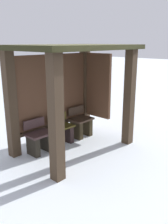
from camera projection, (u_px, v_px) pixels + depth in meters
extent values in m
plane|color=white|center=(74.00, 148.00, 5.68)|extent=(60.00, 60.00, 0.00)
cube|color=#3C2D1E|center=(56.00, 120.00, 4.11)|extent=(0.20, 0.20, 2.23)
cube|color=#3C2D1E|center=(129.00, 98.00, 5.70)|extent=(0.20, 0.20, 2.23)
cube|color=#3C2D1E|center=(11.00, 106.00, 5.03)|extent=(0.20, 0.20, 2.23)
cube|color=#3C2D1E|center=(85.00, 90.00, 6.62)|extent=(0.20, 0.20, 2.23)
cube|color=black|center=(73.00, 47.00, 5.04)|extent=(2.66, 1.83, 0.10)
cube|color=#523422|center=(53.00, 90.00, 5.78)|extent=(2.05, 0.08, 1.63)
cube|color=#3C2D1E|center=(54.00, 125.00, 6.01)|extent=(2.05, 0.06, 0.08)
cube|color=#523422|center=(98.00, 86.00, 6.27)|extent=(0.08, 0.77, 1.63)
cube|color=#412C2C|center=(40.00, 134.00, 5.35)|extent=(0.57, 0.41, 0.05)
cube|color=#412C2C|center=(34.00, 123.00, 5.41)|extent=(0.54, 0.04, 0.20)
cube|color=black|center=(47.00, 141.00, 5.54)|extent=(0.12, 0.35, 0.42)
cube|color=black|center=(33.00, 146.00, 5.28)|extent=(0.12, 0.35, 0.42)
cube|color=#463C16|center=(62.00, 127.00, 5.82)|extent=(0.57, 0.35, 0.04)
cube|color=#463C16|center=(58.00, 118.00, 5.87)|extent=(0.54, 0.04, 0.20)
cube|color=black|center=(68.00, 134.00, 6.01)|extent=(0.12, 0.30, 0.41)
cube|color=black|center=(57.00, 138.00, 5.75)|extent=(0.12, 0.30, 0.41)
cube|color=#423024|center=(81.00, 119.00, 6.28)|extent=(0.57, 0.42, 0.05)
cube|color=#423024|center=(76.00, 110.00, 6.35)|extent=(0.54, 0.04, 0.20)
cube|color=#2C2415|center=(86.00, 127.00, 6.48)|extent=(0.12, 0.36, 0.45)
cube|color=#2C2415|center=(76.00, 130.00, 6.22)|extent=(0.12, 0.36, 0.45)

